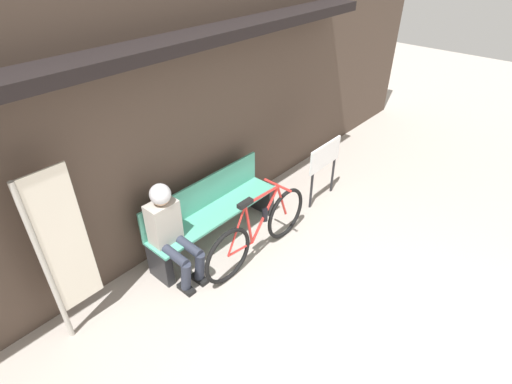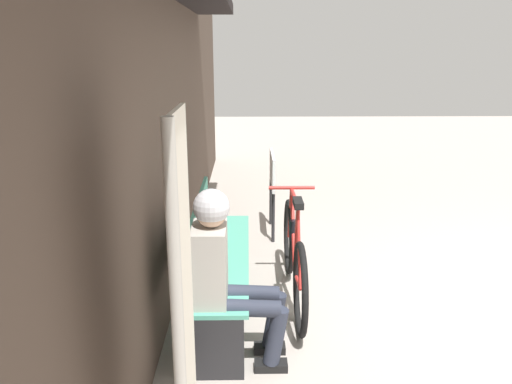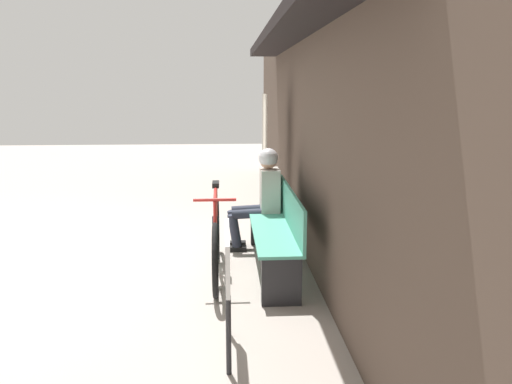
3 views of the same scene
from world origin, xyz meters
The scene contains 6 objects.
storefront_wall centered at (0.00, 2.97, 1.66)m, with size 12.00×0.56×3.20m.
park_bench_near centered at (0.44, 2.58, 0.42)m, with size 1.89×0.42×0.86m.
bicycle centered at (0.59, 1.94, 0.38)m, with size 1.75×0.40×0.94m.
person_seated centered at (-0.29, 2.47, 0.70)m, with size 0.34×0.62×1.22m.
banner_pole centered at (-1.38, 2.59, 1.04)m, with size 0.45×0.05×1.83m.
signboard centered at (2.14, 2.05, 0.67)m, with size 0.71×0.04×0.93m.
Camera 1 is at (-2.22, -0.49, 3.45)m, focal length 28.00 mm.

